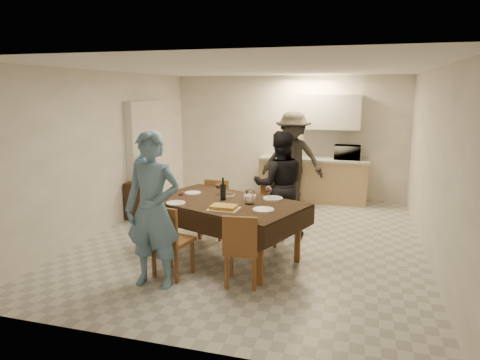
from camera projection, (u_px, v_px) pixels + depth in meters
The scene contains 33 objects.
floor at pixel (254, 239), 6.72m from camera, with size 5.00×6.00×0.02m, color beige.
ceiling at pixel (256, 68), 6.19m from camera, with size 5.00×6.00×0.02m, color white.
wall_back at pixel (288, 137), 9.28m from camera, with size 5.00×0.02×2.60m, color silver.
wall_front at pixel (170, 209), 3.63m from camera, with size 5.00×0.02×2.60m, color silver.
wall_left at pixel (110, 151), 7.12m from camera, with size 0.02×6.00×2.60m, color silver.
wall_right at pixel (434, 165), 5.79m from camera, with size 0.02×6.00×2.60m, color silver.
stub_partition at pixel (149, 156), 8.28m from camera, with size 0.15×1.40×2.10m, color beige.
kitchen_base_cabinet at pixel (313, 180), 9.00m from camera, with size 2.20×0.60×0.86m, color tan.
kitchen_worktop at pixel (314, 159), 8.90m from camera, with size 2.24×0.64×0.05m, color #A9A9A4.
upper_cabinet at pixel (331, 112), 8.76m from camera, with size 1.20×0.34×0.70m, color silver.
dining_table at pixel (225, 204), 5.84m from camera, with size 2.36×1.87×0.81m.
chair_near_left at pixel (170, 234), 5.21m from camera, with size 0.50×0.51×0.50m.
chair_near_right at pixel (240, 243), 4.98m from camera, with size 0.45×0.45×0.48m.
chair_far_left at pixel (211, 205), 6.64m from camera, with size 0.40×0.40×0.48m.
chair_far_right at pixel (268, 207), 6.38m from camera, with size 0.49×0.50×0.51m.
console at pixel (143, 198), 7.89m from camera, with size 0.37×0.74×0.68m, color black.
water_jug at pixel (142, 169), 7.78m from camera, with size 0.26×0.26×0.40m, color #467AC5.
wine_bottle at pixel (223, 189), 5.86m from camera, with size 0.08×0.08×0.32m, color black, non-canonical shape.
water_pitcher at pixel (249, 197), 5.67m from camera, with size 0.12×0.12×0.19m, color white.
savoury_tart at pixel (224, 207), 5.44m from camera, with size 0.38×0.28×0.05m, color gold.
salad_bowl at pixel (250, 197), 5.92m from camera, with size 0.17×0.17×0.07m, color white.
mushroom_dish at pixel (228, 195), 6.11m from camera, with size 0.18×0.18×0.03m, color white.
wine_glass_a at pixel (181, 197), 5.73m from camera, with size 0.08×0.08×0.17m, color white, non-canonical shape.
wine_glass_b at pixel (269, 193), 5.90m from camera, with size 0.09×0.09×0.20m, color white, non-canonical shape.
wine_glass_c at pixel (219, 189), 6.15m from camera, with size 0.09×0.09×0.19m, color white, non-canonical shape.
plate_near_left at pixel (176, 203), 5.71m from camera, with size 0.25×0.25×0.01m, color white.
plate_near_right at pixel (263, 210), 5.39m from camera, with size 0.27×0.27×0.02m, color white.
plate_far_left at pixel (193, 193), 6.27m from camera, with size 0.24×0.24×0.01m, color white.
plate_far_right at pixel (273, 198), 5.95m from camera, with size 0.28×0.28×0.02m, color white.
microwave at pixel (347, 152), 8.69m from camera, with size 0.52×0.35×0.29m, color silver.
person_near at pixel (153, 210), 4.97m from camera, with size 0.68×0.44×1.85m, color #5D85AA.
person_far at pixel (279, 185), 6.67m from camera, with size 0.82×0.64×1.69m, color black.
person_kitchen at pixel (292, 159), 8.57m from camera, with size 1.22×0.70×1.88m, color black.
Camera 1 is at (1.53, -6.21, 2.29)m, focal length 32.00 mm.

